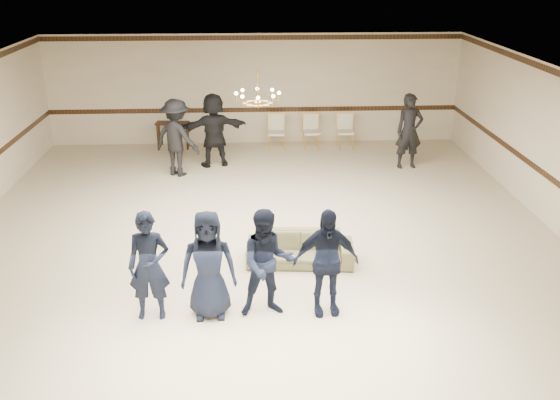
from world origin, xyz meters
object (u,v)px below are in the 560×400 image
(boy_a, at_px, (149,266))
(adult_right, at_px, (409,131))
(banquet_chair_right, at_px, (345,131))
(console_table, at_px, (173,135))
(boy_b, at_px, (208,265))
(boy_c, at_px, (267,263))
(boy_d, at_px, (326,262))
(banquet_chair_left, at_px, (277,132))
(chandelier, at_px, (258,87))
(adult_mid, at_px, (214,130))
(banquet_chair_mid, at_px, (311,132))
(settee, at_px, (300,249))
(adult_left, at_px, (177,138))

(boy_a, bearing_deg, adult_right, 50.30)
(banquet_chair_right, bearing_deg, console_table, -179.38)
(boy_b, bearing_deg, console_table, 97.47)
(boy_c, relative_size, console_table, 1.86)
(boy_d, height_order, banquet_chair_right, boy_d)
(boy_c, bearing_deg, banquet_chair_left, 80.89)
(chandelier, xyz_separation_m, adult_right, (4.00, 3.44, -1.89))
(boy_c, relative_size, banquet_chair_right, 1.77)
(boy_b, xyz_separation_m, adult_right, (4.83, 7.04, 0.11))
(boy_d, xyz_separation_m, adult_mid, (-2.07, 7.44, 0.11))
(adult_right, bearing_deg, banquet_chair_mid, 136.81)
(boy_a, height_order, boy_c, same)
(boy_b, bearing_deg, boy_d, -2.19)
(settee, distance_m, adult_right, 6.33)
(console_table, bearing_deg, boy_b, -75.23)
(boy_c, height_order, banquet_chair_right, boy_c)
(adult_mid, height_order, console_table, adult_mid)
(boy_d, relative_size, console_table, 1.86)
(boy_c, distance_m, boy_d, 0.90)
(boy_a, bearing_deg, boy_c, -0.52)
(boy_a, distance_m, banquet_chair_left, 9.19)
(chandelier, xyz_separation_m, boy_c, (0.06, -3.59, -2.00))
(chandelier, relative_size, banquet_chair_mid, 0.95)
(boy_d, xyz_separation_m, adult_right, (3.03, 7.04, 0.11))
(chandelier, bearing_deg, console_table, 113.52)
(boy_c, distance_m, adult_mid, 7.53)
(adult_mid, xyz_separation_m, console_table, (-1.28, 1.64, -0.59))
(settee, distance_m, console_table, 8.01)
(chandelier, relative_size, settee, 0.49)
(boy_c, distance_m, banquet_chair_right, 9.24)
(boy_c, xyz_separation_m, console_table, (-2.44, 9.07, -0.48))
(adult_mid, xyz_separation_m, adult_right, (5.10, -0.40, 0.00))
(boy_a, height_order, adult_mid, adult_mid)
(boy_a, bearing_deg, banquet_chair_left, 74.61)
(boy_b, relative_size, boy_d, 1.00)
(settee, height_order, banquet_chair_mid, banquet_chair_mid)
(boy_c, relative_size, adult_right, 0.89)
(banquet_chair_right, distance_m, console_table, 5.01)
(banquet_chair_mid, bearing_deg, boy_c, -104.67)
(boy_b, relative_size, adult_right, 0.89)
(adult_mid, height_order, adult_right, same)
(boy_c, height_order, banquet_chair_left, boy_c)
(chandelier, relative_size, boy_c, 0.54)
(boy_b, bearing_deg, boy_c, -2.19)
(adult_right, bearing_deg, banquet_chair_right, 121.39)
(banquet_chair_mid, distance_m, console_table, 4.01)
(boy_b, relative_size, adult_mid, 0.89)
(settee, distance_m, adult_left, 5.78)
(banquet_chair_right, xyz_separation_m, console_table, (-5.00, 0.20, -0.10))
(adult_right, distance_m, console_table, 6.72)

